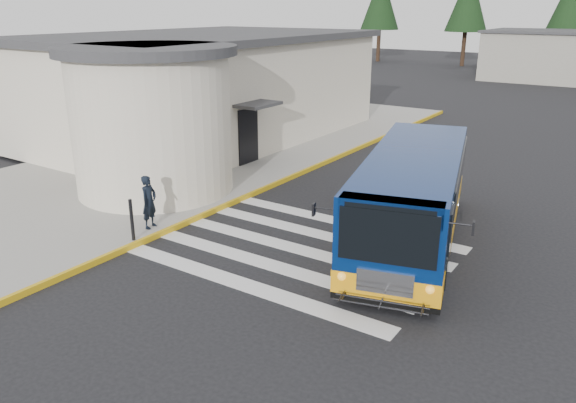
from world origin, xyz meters
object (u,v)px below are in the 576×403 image
Objects in this scene: transit_bus at (412,202)px; bollard at (132,220)px; pedestrian_a at (149,202)px; pedestrian_b at (135,166)px.

bollard is at bearing -159.79° from transit_bus.
transit_bus is 7.83× the size of bollard.
pedestrian_a is 0.91× the size of pedestrian_b.
pedestrian_a is 1.32× the size of bollard.
transit_bus reaches higher than pedestrian_a.
transit_bus is at bearing 52.51° from pedestrian_b.
transit_bus is at bearing 35.09° from bollard.
pedestrian_a is at bearing -167.07° from transit_bus.
bollard is at bearing 1.96° from pedestrian_b.
pedestrian_b is at bearing 42.84° from pedestrian_a.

